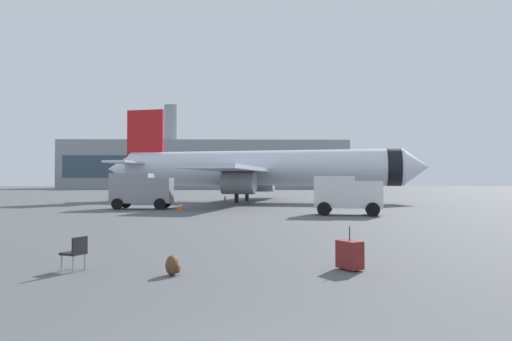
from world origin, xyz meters
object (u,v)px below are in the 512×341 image
(safety_cone_near, at_px, (225,198))
(rolling_suitcase, at_px, (350,254))
(airplane_at_gate, at_px, (258,168))
(safety_cone_mid, at_px, (181,206))
(service_truck, at_px, (141,189))
(gate_chair, at_px, (76,251))
(cargo_van, at_px, (347,193))
(traveller_backpack, at_px, (173,266))

(safety_cone_near, xyz_separation_m, rolling_suitcase, (5.02, -38.57, 0.04))
(airplane_at_gate, distance_m, rolling_suitcase, 37.19)
(safety_cone_mid, relative_size, rolling_suitcase, 0.61)
(service_truck, xyz_separation_m, gate_chair, (4.29, -25.18, -1.11))
(service_truck, xyz_separation_m, safety_cone_near, (6.18, 13.37, -1.26))
(airplane_at_gate, height_order, cargo_van, airplane_at_gate)
(cargo_van, bearing_deg, rolling_suitcase, -102.75)
(traveller_backpack, bearing_deg, airplane_at_gate, 85.41)
(service_truck, height_order, gate_chair, service_truck)
(cargo_van, bearing_deg, airplane_at_gate, 106.34)
(traveller_backpack, relative_size, gate_chair, 0.56)
(service_truck, relative_size, traveller_backpack, 10.10)
(cargo_van, height_order, traveller_backpack, cargo_van)
(cargo_van, bearing_deg, service_truck, 155.65)
(safety_cone_near, distance_m, rolling_suitcase, 38.89)
(cargo_van, bearing_deg, gate_chair, -121.20)
(service_truck, distance_m, rolling_suitcase, 27.60)
(safety_cone_near, height_order, traveller_backpack, safety_cone_near)
(airplane_at_gate, xyz_separation_m, safety_cone_mid, (-6.33, -13.90, -3.32))
(airplane_at_gate, distance_m, service_truck, 15.52)
(airplane_at_gate, xyz_separation_m, service_truck, (-9.83, -11.83, -2.05))
(airplane_at_gate, relative_size, service_truck, 7.31)
(cargo_van, xyz_separation_m, rolling_suitcase, (-4.13, -18.25, -1.06))
(cargo_van, bearing_deg, safety_cone_mid, 157.61)
(airplane_at_gate, height_order, service_truck, airplane_at_gate)
(safety_cone_mid, distance_m, gate_chair, 23.13)
(rolling_suitcase, height_order, gate_chair, rolling_suitcase)
(airplane_at_gate, height_order, safety_cone_mid, airplane_at_gate)
(gate_chair, bearing_deg, rolling_suitcase, -0.09)
(traveller_backpack, distance_m, gate_chair, 2.60)
(gate_chair, bearing_deg, airplane_at_gate, 81.48)
(safety_cone_mid, height_order, traveller_backpack, safety_cone_mid)
(cargo_van, xyz_separation_m, safety_cone_mid, (-11.83, 4.87, -1.12))
(safety_cone_mid, bearing_deg, service_truck, 149.46)
(safety_cone_near, bearing_deg, safety_cone_mid, -99.86)
(service_truck, distance_m, safety_cone_near, 14.79)
(traveller_backpack, xyz_separation_m, gate_chair, (-2.52, 0.56, 0.27))
(service_truck, bearing_deg, gate_chair, -80.34)
(rolling_suitcase, distance_m, traveller_backpack, 4.43)
(service_truck, bearing_deg, safety_cone_near, 65.19)
(traveller_backpack, bearing_deg, rolling_suitcase, 7.17)
(rolling_suitcase, distance_m, gate_chair, 6.92)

